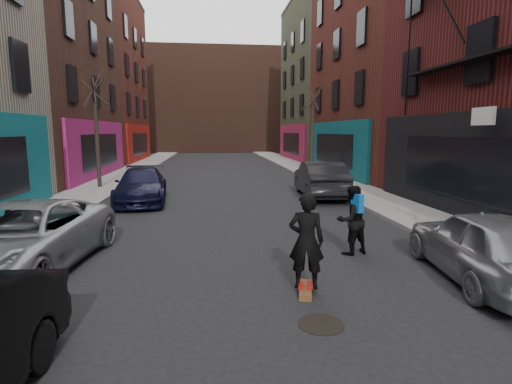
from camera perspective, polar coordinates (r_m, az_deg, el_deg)
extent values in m
cube|color=gray|center=(33.20, -16.20, 3.47)|extent=(2.50, 84.00, 0.13)
cube|color=gray|center=(33.43, 5.46, 3.81)|extent=(2.50, 84.00, 0.13)
cube|color=#41221C|center=(23.91, 32.08, 19.77)|extent=(12.00, 56.00, 16.00)
cube|color=#47281E|center=(58.75, -5.96, 12.66)|extent=(40.00, 10.00, 14.00)
imported|color=#9B9FA3|center=(9.57, -30.46, -5.68)|extent=(2.88, 5.32, 1.42)
imported|color=black|center=(16.92, -16.05, 0.90)|extent=(2.33, 4.90, 1.38)
imported|color=gray|center=(8.92, 29.92, -6.59)|extent=(2.23, 4.37, 1.43)
imported|color=black|center=(17.89, 9.13, 1.85)|extent=(1.99, 4.89, 1.58)
cube|color=brown|center=(7.46, 7.07, -13.70)|extent=(0.40, 0.83, 0.10)
imported|color=black|center=(7.17, 7.20, -6.92)|extent=(0.71, 0.55, 1.73)
imported|color=black|center=(9.65, 13.48, -3.93)|extent=(0.95, 0.84, 1.63)
cube|color=blue|center=(9.43, 14.25, -1.55)|extent=(0.23, 0.33, 0.42)
cylinder|color=black|center=(6.41, 9.27, -18.13)|extent=(0.84, 0.84, 0.01)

